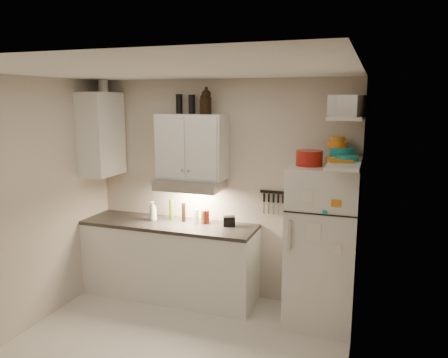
% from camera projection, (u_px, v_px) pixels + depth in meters
% --- Properties ---
extents(floor, '(3.20, 3.00, 0.02)m').
position_uv_depth(floor, '(167.00, 358.00, 4.06)').
color(floor, beige).
rests_on(floor, ground).
extents(ceiling, '(3.20, 3.00, 0.02)m').
position_uv_depth(ceiling, '(159.00, 69.00, 3.59)').
color(ceiling, white).
rests_on(ceiling, ground).
extents(back_wall, '(3.20, 0.02, 2.60)m').
position_uv_depth(back_wall, '(221.00, 190.00, 5.23)').
color(back_wall, beige).
rests_on(back_wall, ground).
extents(left_wall, '(0.02, 3.00, 2.60)m').
position_uv_depth(left_wall, '(18.00, 208.00, 4.35)').
color(left_wall, beige).
rests_on(left_wall, ground).
extents(right_wall, '(0.02, 3.00, 2.60)m').
position_uv_depth(right_wall, '(354.00, 242.00, 3.30)').
color(right_wall, beige).
rests_on(right_wall, ground).
extents(base_cabinet, '(2.10, 0.60, 0.88)m').
position_uv_depth(base_cabinet, '(170.00, 261.00, 5.27)').
color(base_cabinet, white).
rests_on(base_cabinet, floor).
extents(countertop, '(2.10, 0.62, 0.04)m').
position_uv_depth(countertop, '(169.00, 224.00, 5.19)').
color(countertop, '#2D2926').
rests_on(countertop, base_cabinet).
extents(upper_cabinet, '(0.80, 0.33, 0.75)m').
position_uv_depth(upper_cabinet, '(192.00, 147.00, 5.07)').
color(upper_cabinet, white).
rests_on(upper_cabinet, back_wall).
extents(side_cabinet, '(0.33, 0.55, 1.00)m').
position_uv_depth(side_cabinet, '(101.00, 134.00, 5.29)').
color(side_cabinet, white).
rests_on(side_cabinet, left_wall).
extents(range_hood, '(0.76, 0.46, 0.12)m').
position_uv_depth(range_hood, '(190.00, 184.00, 5.09)').
color(range_hood, silver).
rests_on(range_hood, back_wall).
extents(fridge, '(0.70, 0.68, 1.70)m').
position_uv_depth(fridge, '(322.00, 246.00, 4.58)').
color(fridge, silver).
rests_on(fridge, floor).
extents(shelf_hi, '(0.30, 0.95, 0.03)m').
position_uv_depth(shelf_hi, '(347.00, 117.00, 4.14)').
color(shelf_hi, white).
rests_on(shelf_hi, right_wall).
extents(shelf_lo, '(0.30, 0.95, 0.03)m').
position_uv_depth(shelf_lo, '(345.00, 163.00, 4.22)').
color(shelf_lo, white).
rests_on(shelf_lo, right_wall).
extents(knife_strip, '(0.42, 0.02, 0.03)m').
position_uv_depth(knife_strip, '(278.00, 192.00, 4.97)').
color(knife_strip, black).
rests_on(knife_strip, back_wall).
extents(dutch_oven, '(0.30, 0.30, 0.16)m').
position_uv_depth(dutch_oven, '(309.00, 158.00, 4.43)').
color(dutch_oven, maroon).
rests_on(dutch_oven, fridge).
extents(book_stack, '(0.29, 0.33, 0.10)m').
position_uv_depth(book_stack, '(339.00, 164.00, 4.24)').
color(book_stack, orange).
rests_on(book_stack, fridge).
extents(spice_jar, '(0.08, 0.08, 0.10)m').
position_uv_depth(spice_jar, '(332.00, 162.00, 4.34)').
color(spice_jar, silver).
rests_on(spice_jar, fridge).
extents(stock_pot, '(0.27, 0.27, 0.18)m').
position_uv_depth(stock_pot, '(358.00, 106.00, 4.40)').
color(stock_pot, silver).
rests_on(stock_pot, shelf_hi).
extents(tin_a, '(0.23, 0.21, 0.19)m').
position_uv_depth(tin_a, '(341.00, 106.00, 4.01)').
color(tin_a, '#AAAAAD').
rests_on(tin_a, shelf_hi).
extents(tin_b, '(0.25, 0.25, 0.19)m').
position_uv_depth(tin_b, '(352.00, 106.00, 3.83)').
color(tin_b, '#AAAAAD').
rests_on(tin_b, shelf_hi).
extents(bowl_teal, '(0.26, 0.26, 0.10)m').
position_uv_depth(bowl_teal, '(342.00, 152.00, 4.50)').
color(bowl_teal, teal).
rests_on(bowl_teal, shelf_lo).
extents(bowl_orange, '(0.21, 0.21, 0.06)m').
position_uv_depth(bowl_orange, '(337.00, 144.00, 4.52)').
color(bowl_orange, orange).
rests_on(bowl_orange, bowl_teal).
extents(bowl_yellow, '(0.16, 0.16, 0.05)m').
position_uv_depth(bowl_yellow, '(338.00, 139.00, 4.51)').
color(bowl_yellow, orange).
rests_on(bowl_yellow, bowl_orange).
extents(plates, '(0.26, 0.26, 0.05)m').
position_uv_depth(plates, '(347.00, 158.00, 4.27)').
color(plates, teal).
rests_on(plates, shelf_lo).
extents(growler_a, '(0.12, 0.12, 0.23)m').
position_uv_depth(growler_a, '(204.00, 104.00, 4.93)').
color(growler_a, black).
rests_on(growler_a, upper_cabinet).
extents(growler_b, '(0.12, 0.12, 0.28)m').
position_uv_depth(growler_b, '(206.00, 102.00, 4.92)').
color(growler_b, black).
rests_on(growler_b, upper_cabinet).
extents(thermos_a, '(0.08, 0.08, 0.22)m').
position_uv_depth(thermos_a, '(192.00, 104.00, 5.05)').
color(thermos_a, black).
rests_on(thermos_a, upper_cabinet).
extents(thermos_b, '(0.10, 0.10, 0.23)m').
position_uv_depth(thermos_b, '(179.00, 104.00, 5.11)').
color(thermos_b, black).
rests_on(thermos_b, upper_cabinet).
extents(side_jar, '(0.14, 0.14, 0.16)m').
position_uv_depth(side_jar, '(103.00, 86.00, 5.25)').
color(side_jar, silver).
rests_on(side_jar, side_cabinet).
extents(soap_bottle, '(0.13, 0.13, 0.27)m').
position_uv_depth(soap_bottle, '(153.00, 210.00, 5.27)').
color(soap_bottle, white).
rests_on(soap_bottle, countertop).
extents(pepper_mill, '(0.06, 0.06, 0.16)m').
position_uv_depth(pepper_mill, '(203.00, 217.00, 5.13)').
color(pepper_mill, brown).
rests_on(pepper_mill, countertop).
extents(oil_bottle, '(0.05, 0.05, 0.26)m').
position_uv_depth(oil_bottle, '(171.00, 210.00, 5.29)').
color(oil_bottle, '#455D17').
rests_on(oil_bottle, countertop).
extents(vinegar_bottle, '(0.06, 0.06, 0.23)m').
position_uv_depth(vinegar_bottle, '(184.00, 212.00, 5.22)').
color(vinegar_bottle, black).
rests_on(vinegar_bottle, countertop).
extents(clear_bottle, '(0.06, 0.06, 0.17)m').
position_uv_depth(clear_bottle, '(196.00, 216.00, 5.15)').
color(clear_bottle, silver).
rests_on(clear_bottle, countertop).
extents(red_jar, '(0.08, 0.08, 0.15)m').
position_uv_depth(red_jar, '(206.00, 217.00, 5.17)').
color(red_jar, maroon).
rests_on(red_jar, countertop).
extents(caddy, '(0.16, 0.14, 0.11)m').
position_uv_depth(caddy, '(229.00, 221.00, 5.05)').
color(caddy, black).
rests_on(caddy, countertop).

